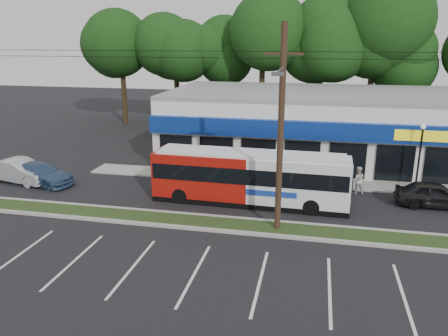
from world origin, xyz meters
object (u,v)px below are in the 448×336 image
lamp_post (420,150)px  pedestrian_a (322,176)px  metrobus (250,176)px  pedestrian_b (358,180)px  car_blue (40,174)px  car_silver (20,171)px  utility_pole (277,124)px  car_dark (435,195)px

lamp_post → pedestrian_a: bearing=-174.7°
metrobus → pedestrian_b: 6.96m
pedestrian_a → pedestrian_b: pedestrian_b is taller
lamp_post → car_blue: lamp_post is taller
car_silver → pedestrian_a: bearing=-69.0°
lamp_post → pedestrian_b: size_ratio=2.44×
lamp_post → pedestrian_b: 4.32m
lamp_post → pedestrian_b: (-3.68, -1.38, -1.80)m
utility_pole → car_silver: bearing=166.6°
car_silver → lamp_post: bearing=-69.9°
car_blue → lamp_post: bearing=-69.1°
metrobus → car_blue: bearing=179.5°
car_silver → pedestrian_a: size_ratio=3.11×
metrobus → car_dark: metrobus is taller
utility_pole → car_blue: utility_pole is taller
utility_pole → metrobus: bearing=116.5°
car_blue → utility_pole: bearing=-92.5°
car_dark → utility_pole: bearing=121.5°
car_dark → pedestrian_b: size_ratio=2.46×
metrobus → car_blue: size_ratio=2.34×
metrobus → pedestrian_a: 5.63m
car_silver → pedestrian_b: size_ratio=2.73×
car_blue → pedestrian_b: bearing=-71.3°
lamp_post → metrobus: (-9.95, -4.30, -1.06)m
utility_pole → lamp_post: 11.67m
metrobus → car_silver: 15.58m
metrobus → car_blue: (-14.05, 0.48, -0.90)m
pedestrian_a → car_blue: bearing=-31.7°
car_blue → pedestrian_a: bearing=-67.9°
pedestrian_a → pedestrian_b: (2.16, -0.83, 0.11)m
utility_pole → lamp_post: (8.17, 7.87, -2.74)m
metrobus → pedestrian_b: (6.27, 2.92, -0.74)m
utility_pole → car_dark: bearing=30.8°
pedestrian_a → metrobus: bearing=0.4°
lamp_post → pedestrian_a: (-5.83, -0.55, -1.91)m
lamp_post → car_silver: lamp_post is taller
metrobus → pedestrian_b: metrobus is taller
pedestrian_a → pedestrian_b: 2.31m
utility_pole → pedestrian_a: bearing=72.3°
utility_pole → pedestrian_a: utility_pole is taller
utility_pole → metrobus: utility_pole is taller
car_silver → utility_pole: bearing=-91.6°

